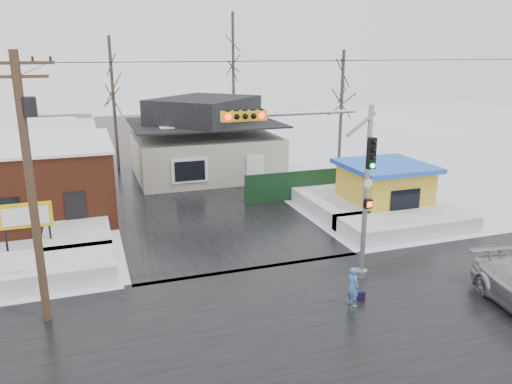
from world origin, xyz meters
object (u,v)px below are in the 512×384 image
object	(u,v)px
kiosk	(384,188)
pedestrian	(353,287)
marquee_sign	(26,217)
traffic_signal	(332,172)
utility_pole	(32,176)

from	to	relation	value
kiosk	pedestrian	world-z (taller)	kiosk
marquee_sign	pedestrian	world-z (taller)	marquee_sign
traffic_signal	utility_pole	size ratio (longest dim) A/B	0.78
kiosk	pedestrian	xyz separation A→B (m)	(-7.06, -9.02, -0.72)
kiosk	pedestrian	bearing A→B (deg)	-128.04
kiosk	pedestrian	distance (m)	11.47
utility_pole	kiosk	distance (m)	18.95
marquee_sign	kiosk	size ratio (longest dim) A/B	0.55
utility_pole	marquee_sign	bearing A→B (deg)	100.13
traffic_signal	utility_pole	bearing A→B (deg)	177.05
traffic_signal	kiosk	xyz separation A→B (m)	(7.07, 7.03, -3.08)
traffic_signal	kiosk	distance (m)	10.43
traffic_signal	marquee_sign	size ratio (longest dim) A/B	2.75
marquee_sign	pedestrian	xyz separation A→B (m)	(11.44, -8.52, -1.17)
traffic_signal	utility_pole	xyz separation A→B (m)	(-10.36, 0.53, 0.57)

